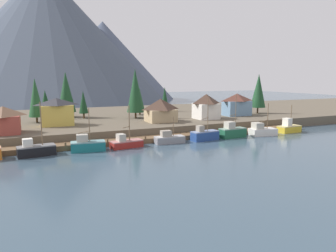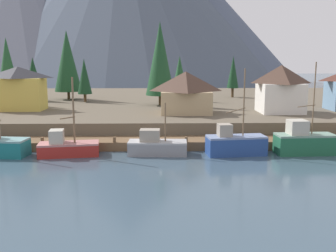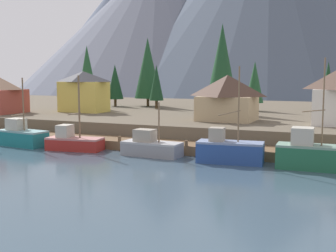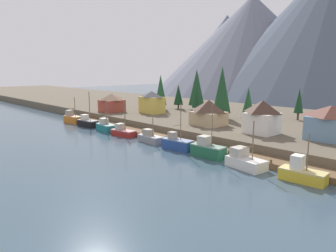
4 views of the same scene
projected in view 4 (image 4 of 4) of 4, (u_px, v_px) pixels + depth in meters
ground_plane at (211, 131)px, 83.72m from camera, size 400.00×400.00×1.00m
dock at (160, 137)px, 71.38m from camera, size 80.00×4.00×1.60m
shoreline_bank at (238, 119)px, 91.51m from camera, size 400.00×56.00×2.50m
mountain_west_peak at (226, 53)px, 227.72m from camera, size 81.89×81.89×52.35m
mountain_central_peak at (251, 45)px, 196.41m from camera, size 123.10×123.10×59.40m
fishing_boat_orange at (73, 118)px, 93.04m from camera, size 6.47×3.08×7.60m
fishing_boat_black at (88, 123)px, 86.80m from camera, size 6.50×3.24×9.53m
fishing_boat_teal at (106, 127)px, 80.39m from camera, size 6.50×3.25×8.08m
fishing_boat_red at (123, 132)px, 75.05m from camera, size 6.53×3.25×8.35m
fishing_boat_grey at (150, 138)px, 68.48m from camera, size 6.35×2.68×5.62m
fishing_boat_blue at (177, 144)px, 62.21m from camera, size 6.49×3.12×9.20m
fishing_boat_green at (208, 149)px, 56.95m from camera, size 6.36×2.77×9.88m
fishing_boat_white at (245, 161)px, 50.75m from camera, size 6.63×3.99×7.73m
fishing_boat_yellow at (302, 173)px, 44.60m from camera, size 6.36×3.07×6.97m
house_white at (262, 117)px, 64.86m from camera, size 6.24×5.87×6.80m
house_yellow at (152, 102)px, 94.76m from camera, size 7.59×4.55×6.51m
house_tan at (209, 112)px, 74.50m from camera, size 7.36×6.40×5.91m
house_red at (112, 103)px, 97.78m from camera, size 6.33×6.52×5.54m
house_blue at (330, 123)px, 57.97m from camera, size 8.24×4.83×6.56m
conifer_near_left at (222, 90)px, 82.73m from camera, size 4.76×4.76×13.65m
conifer_near_right at (161, 90)px, 102.35m from camera, size 3.71×3.71×11.18m
conifer_mid_right at (248, 100)px, 85.33m from camera, size 2.98×2.98×8.16m
conifer_back_left at (197, 87)px, 101.80m from camera, size 5.05×5.05×12.89m
conifer_back_right at (299, 101)px, 81.67m from camera, size 2.33×2.33×8.17m
conifer_centre at (178, 95)px, 104.65m from camera, size 3.13×3.13×7.93m
conifer_far_left at (196, 97)px, 96.32m from camera, size 2.53×2.53×7.70m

